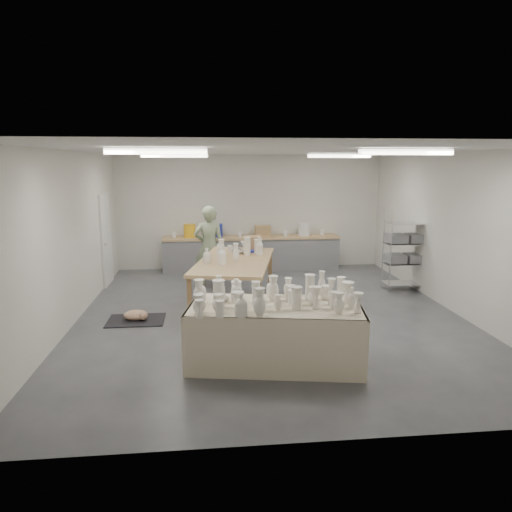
{
  "coord_description": "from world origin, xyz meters",
  "views": [
    {
      "loc": [
        -1.09,
        -8.08,
        2.78
      ],
      "look_at": [
        -0.22,
        0.36,
        1.05
      ],
      "focal_mm": 32.0,
      "sensor_mm": 36.0,
      "label": 1
    }
  ],
  "objects": [
    {
      "name": "work_table",
      "position": [
        -0.59,
        0.54,
        0.97
      ],
      "size": [
        1.81,
        2.82,
        1.35
      ],
      "rotation": [
        0.0,
        0.0,
        -0.21
      ],
      "color": "tan",
      "rests_on": "ground"
    },
    {
      "name": "red_stool",
      "position": [
        -1.1,
        2.35,
        0.29
      ],
      "size": [
        0.41,
        0.41,
        0.33
      ],
      "rotation": [
        0.0,
        0.0,
        -0.19
      ],
      "color": "#A81C18",
      "rests_on": "ground"
    },
    {
      "name": "back_counter",
      "position": [
        -0.01,
        3.68,
        0.49
      ],
      "size": [
        4.6,
        0.6,
        1.24
      ],
      "color": "tan",
      "rests_on": "ground"
    },
    {
      "name": "potter",
      "position": [
        -1.1,
        2.08,
        0.93
      ],
      "size": [
        0.68,
        0.45,
        1.86
      ],
      "primitive_type": "imported",
      "rotation": [
        0.0,
        0.0,
        3.15
      ],
      "color": "#94A580",
      "rests_on": "ground"
    },
    {
      "name": "room",
      "position": [
        -0.11,
        0.08,
        2.06
      ],
      "size": [
        8.0,
        8.02,
        3.0
      ],
      "color": "#424449",
      "rests_on": "ground"
    },
    {
      "name": "wire_shelf",
      "position": [
        3.2,
        1.4,
        0.92
      ],
      "size": [
        0.88,
        0.48,
        1.8
      ],
      "color": "silver",
      "rests_on": "ground"
    },
    {
      "name": "rug",
      "position": [
        -2.44,
        -0.1,
        0.01
      ],
      "size": [
        1.0,
        0.7,
        0.02
      ],
      "primitive_type": "cube",
      "color": "black",
      "rests_on": "ground"
    },
    {
      "name": "cat",
      "position": [
        -2.42,
        -0.11,
        0.11
      ],
      "size": [
        0.49,
        0.39,
        0.18
      ],
      "rotation": [
        0.0,
        0.0,
        0.23
      ],
      "color": "white",
      "rests_on": "rug"
    },
    {
      "name": "drying_table",
      "position": [
        -0.22,
        -2.07,
        0.47
      ],
      "size": [
        2.56,
        1.53,
        1.23
      ],
      "rotation": [
        0.0,
        0.0,
        -0.17
      ],
      "color": "olive",
      "rests_on": "ground"
    }
  ]
}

